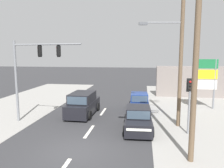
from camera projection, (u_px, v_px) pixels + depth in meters
ground_plane at (75, 151)px, 11.38m from camera, size 140.00×140.00×0.00m
lane_dash_mid at (89, 131)px, 14.32m from camera, size 0.20×2.40×0.01m
lane_dash_far at (103, 112)px, 19.22m from camera, size 0.20×2.40×0.01m
utility_pole_foreground_right at (194, 37)px, 9.56m from camera, size 3.78×0.29×10.86m
utility_pole_midground_right at (179, 50)px, 14.65m from camera, size 3.77×0.69×9.86m
traffic_signal_mast at (31, 67)px, 15.64m from camera, size 5.26×0.72×6.00m
pedestal_signal_right_kerb at (190, 97)px, 13.51m from camera, size 0.44×0.31×3.56m
shopping_plaza_sign at (205, 77)px, 19.86m from camera, size 2.10×0.16×4.60m
shopfront_wall_far at (209, 82)px, 25.25m from camera, size 12.00×1.00×3.60m
sedan_crossing_left at (138, 119)px, 14.62m from camera, size 2.03×4.31×1.56m
suv_oncoming_near at (83, 104)px, 18.14m from camera, size 2.14×4.58×1.90m
hatchback_kerbside_parked at (139, 103)px, 19.53m from camera, size 1.91×3.70×1.53m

